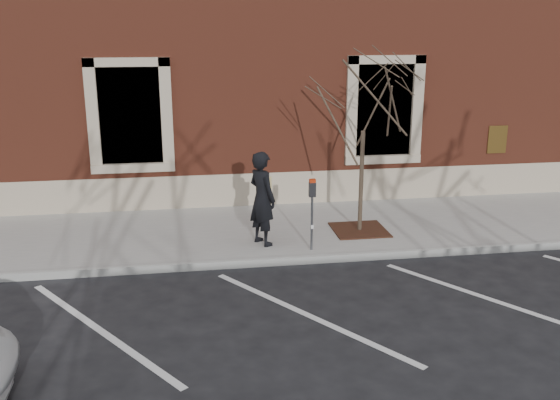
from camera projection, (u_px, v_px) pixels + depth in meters
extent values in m
plane|color=#28282B|center=(285.00, 264.00, 11.96)|extent=(120.00, 120.00, 0.00)
cube|color=#A39F99|center=(272.00, 231.00, 13.60)|extent=(40.00, 3.50, 0.15)
cube|color=#9E9E99|center=(285.00, 261.00, 11.89)|extent=(40.00, 0.12, 0.15)
cube|color=maroon|center=(242.00, 38.00, 18.20)|extent=(40.00, 8.50, 8.00)
cube|color=tan|center=(261.00, 189.00, 15.15)|extent=(40.00, 0.06, 0.80)
cube|color=black|center=(131.00, 115.00, 14.31)|extent=(1.40, 0.30, 2.20)
cube|color=tan|center=(134.00, 167.00, 14.48)|extent=(1.90, 0.20, 0.20)
cube|color=black|center=(382.00, 109.00, 15.20)|extent=(1.40, 0.30, 2.20)
cube|color=tan|center=(382.00, 159.00, 15.37)|extent=(1.90, 0.20, 0.20)
imported|color=black|center=(262.00, 198.00, 12.34)|extent=(0.74, 0.83, 1.89)
cylinder|color=#595B60|center=(312.00, 223.00, 12.11)|extent=(0.05, 0.05, 1.08)
cube|color=black|center=(312.00, 190.00, 11.92)|extent=(0.13, 0.10, 0.28)
cube|color=#A8260B|center=(312.00, 181.00, 11.87)|extent=(0.12, 0.09, 0.07)
cube|color=white|center=(312.00, 227.00, 12.08)|extent=(0.05, 0.00, 0.08)
cube|color=#371711|center=(359.00, 230.00, 13.37)|extent=(1.13, 1.13, 0.03)
cylinder|color=#3F3226|center=(361.00, 182.00, 13.08)|extent=(0.09, 0.09, 2.16)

